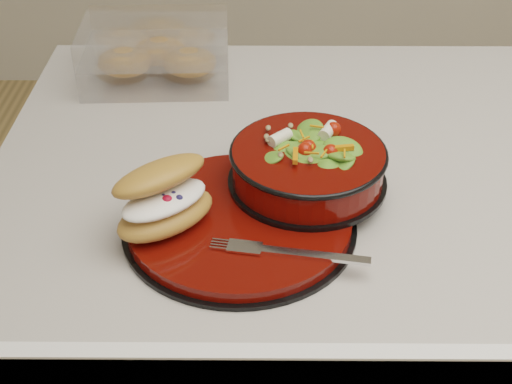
{
  "coord_description": "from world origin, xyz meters",
  "views": [
    {
      "loc": [
        -0.25,
        -0.84,
        1.44
      ],
      "look_at": [
        -0.25,
        -0.14,
        0.94
      ],
      "focal_mm": 50.0,
      "sensor_mm": 36.0,
      "label": 1
    }
  ],
  "objects_px": {
    "pastry_box": "(156,53)",
    "dinner_plate": "(240,222)",
    "fork": "(293,253)",
    "island_counter": "(399,368)",
    "croissant": "(165,198)",
    "salad_bowl": "(308,161)"
  },
  "relations": [
    {
      "from": "croissant",
      "to": "pastry_box",
      "type": "bearing_deg",
      "value": 57.94
    },
    {
      "from": "dinner_plate",
      "to": "pastry_box",
      "type": "height_order",
      "value": "pastry_box"
    },
    {
      "from": "pastry_box",
      "to": "dinner_plate",
      "type": "bearing_deg",
      "value": -72.43
    },
    {
      "from": "croissant",
      "to": "pastry_box",
      "type": "distance_m",
      "value": 0.43
    },
    {
      "from": "island_counter",
      "to": "fork",
      "type": "relative_size",
      "value": 7.65
    },
    {
      "from": "dinner_plate",
      "to": "salad_bowl",
      "type": "bearing_deg",
      "value": 39.43
    },
    {
      "from": "dinner_plate",
      "to": "fork",
      "type": "relative_size",
      "value": 1.76
    },
    {
      "from": "dinner_plate",
      "to": "croissant",
      "type": "distance_m",
      "value": 0.1
    },
    {
      "from": "dinner_plate",
      "to": "croissant",
      "type": "relative_size",
      "value": 1.92
    },
    {
      "from": "croissant",
      "to": "pastry_box",
      "type": "relative_size",
      "value": 0.61
    },
    {
      "from": "salad_bowl",
      "to": "fork",
      "type": "relative_size",
      "value": 1.25
    },
    {
      "from": "salad_bowl",
      "to": "pastry_box",
      "type": "relative_size",
      "value": 0.84
    },
    {
      "from": "croissant",
      "to": "fork",
      "type": "bearing_deg",
      "value": -61.05
    },
    {
      "from": "fork",
      "to": "pastry_box",
      "type": "xyz_separation_m",
      "value": [
        -0.21,
        0.48,
        0.02
      ]
    },
    {
      "from": "salad_bowl",
      "to": "croissant",
      "type": "height_order",
      "value": "salad_bowl"
    },
    {
      "from": "dinner_plate",
      "to": "salad_bowl",
      "type": "xyz_separation_m",
      "value": [
        0.08,
        0.07,
        0.04
      ]
    },
    {
      "from": "pastry_box",
      "to": "fork",
      "type": "bearing_deg",
      "value": -68.75
    },
    {
      "from": "island_counter",
      "to": "pastry_box",
      "type": "bearing_deg",
      "value": 149.88
    },
    {
      "from": "fork",
      "to": "pastry_box",
      "type": "relative_size",
      "value": 0.67
    },
    {
      "from": "dinner_plate",
      "to": "croissant",
      "type": "xyz_separation_m",
      "value": [
        -0.09,
        -0.01,
        0.05
      ]
    },
    {
      "from": "fork",
      "to": "croissant",
      "type": "bearing_deg",
      "value": 78.84
    },
    {
      "from": "island_counter",
      "to": "fork",
      "type": "bearing_deg",
      "value": -132.14
    }
  ]
}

